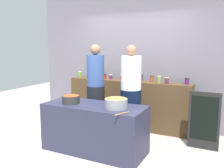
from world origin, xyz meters
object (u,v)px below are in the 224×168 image
at_px(preserve_jar_5, 122,77).
at_px(preserve_jar_7, 141,78).
at_px(preserve_jar_11, 187,81).
at_px(preserve_jar_6, 125,78).
at_px(preserve_jar_4, 111,77).
at_px(cook_in_cap, 131,99).
at_px(preserve_jar_0, 80,74).
at_px(cook_with_tongs, 96,94).
at_px(preserve_jar_2, 100,76).
at_px(preserve_jar_8, 152,79).
at_px(wooden_spoon, 122,114).
at_px(cooking_pot_left, 71,99).
at_px(preserve_jar_1, 93,75).
at_px(preserve_jar_9, 159,80).
at_px(cooking_pot_center, 116,103).
at_px(preserve_jar_10, 167,81).
at_px(chalkboard_sign, 204,121).
at_px(preserve_jar_3, 104,76).

bearing_deg(preserve_jar_5, preserve_jar_7, -1.97).
bearing_deg(preserve_jar_11, preserve_jar_6, -176.72).
bearing_deg(preserve_jar_4, cook_in_cap, -44.36).
bearing_deg(preserve_jar_11, preserve_jar_0, 179.21).
bearing_deg(preserve_jar_4, cook_with_tongs, -87.17).
relative_size(preserve_jar_2, preserve_jar_8, 0.77).
height_order(preserve_jar_7, wooden_spoon, preserve_jar_7).
bearing_deg(preserve_jar_2, cooking_pot_left, -79.34).
bearing_deg(cooking_pot_left, preserve_jar_1, 107.03).
xyz_separation_m(preserve_jar_4, cook_in_cap, (0.80, -0.78, -0.27)).
distance_m(preserve_jar_4, preserve_jar_11, 1.64).
relative_size(preserve_jar_9, cook_in_cap, 0.08).
distance_m(preserve_jar_0, preserve_jar_5, 1.10).
height_order(preserve_jar_2, cooking_pot_center, preserve_jar_2).
bearing_deg(preserve_jar_6, preserve_jar_4, 169.05).
relative_size(preserve_jar_8, cook_in_cap, 0.07).
distance_m(preserve_jar_8, preserve_jar_9, 0.19).
bearing_deg(preserve_jar_11, preserve_jar_4, 179.95).
bearing_deg(preserve_jar_7, preserve_jar_10, -10.62).
bearing_deg(cooking_pot_left, cook_with_tongs, 87.63).
bearing_deg(preserve_jar_5, preserve_jar_8, -1.38).
distance_m(preserve_jar_1, preserve_jar_7, 1.17).
bearing_deg(preserve_jar_8, preserve_jar_11, -0.84).
bearing_deg(cooking_pot_left, preserve_jar_10, 47.82).
relative_size(preserve_jar_6, cook_in_cap, 0.07).
bearing_deg(preserve_jar_9, preserve_jar_4, 175.95).
bearing_deg(preserve_jar_1, preserve_jar_11, -0.52).
relative_size(preserve_jar_4, preserve_jar_7, 0.78).
bearing_deg(cook_with_tongs, preserve_jar_2, 113.21).
relative_size(preserve_jar_10, cooking_pot_left, 0.42).
bearing_deg(preserve_jar_10, cook_with_tongs, -153.04).
bearing_deg(chalkboard_sign, preserve_jar_1, 167.56).
xyz_separation_m(preserve_jar_5, cooking_pot_left, (-0.25, -1.53, -0.21)).
bearing_deg(cook_in_cap, cooking_pot_left, -138.06).
bearing_deg(preserve_jar_2, cooking_pot_center, -52.89).
xyz_separation_m(preserve_jar_7, cooking_pot_left, (-0.70, -1.51, -0.23)).
distance_m(preserve_jar_1, preserve_jar_2, 0.18).
distance_m(preserve_jar_2, cooking_pot_center, 1.85).
distance_m(cooking_pot_center, cook_with_tongs, 1.08).
bearing_deg(preserve_jar_6, preserve_jar_3, 173.03).
xyz_separation_m(preserve_jar_3, preserve_jar_9, (1.27, -0.07, 0.01)).
distance_m(preserve_jar_2, chalkboard_sign, 2.45).
xyz_separation_m(preserve_jar_6, preserve_jar_8, (0.56, 0.08, 0.01)).
xyz_separation_m(preserve_jar_3, preserve_jar_7, (0.86, 0.02, 0.01)).
height_order(cook_in_cap, chalkboard_sign, cook_in_cap).
distance_m(preserve_jar_3, preserve_jar_5, 0.41).
bearing_deg(preserve_jar_0, preserve_jar_11, -0.79).
relative_size(preserve_jar_0, preserve_jar_4, 1.24).
distance_m(preserve_jar_6, cooking_pot_left, 1.49).
height_order(preserve_jar_8, wooden_spoon, preserve_jar_8).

